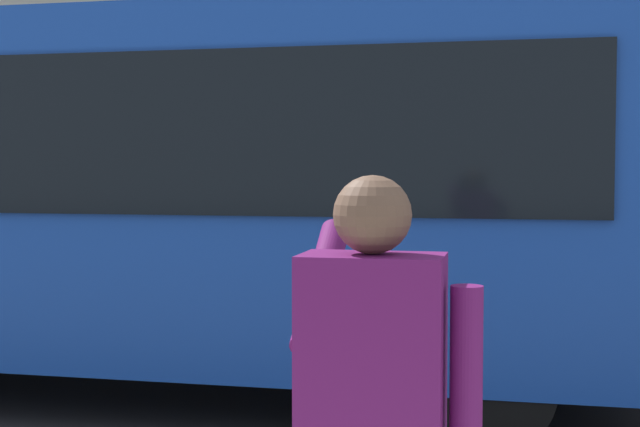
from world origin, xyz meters
name	(u,v)px	position (x,y,z in m)	size (l,w,h in m)	color
ground_plane	(470,408)	(0.00, 0.00, 0.00)	(60.00, 60.00, 0.00)	#232326
red_bus	(119,190)	(2.91, 0.03, 1.68)	(9.05, 2.54, 3.08)	#1947AD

